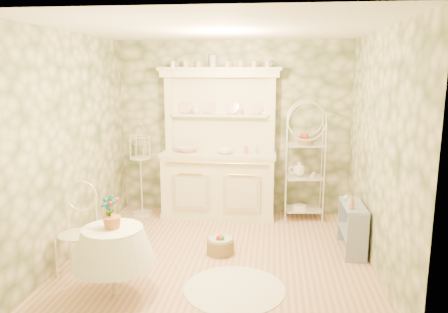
# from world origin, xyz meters

# --- Properties ---
(floor) EXTENTS (3.60, 3.60, 0.00)m
(floor) POSITION_xyz_m (0.00, 0.00, 0.00)
(floor) COLOR #D8AB89
(floor) RESTS_ON ground
(ceiling) EXTENTS (3.60, 3.60, 0.00)m
(ceiling) POSITION_xyz_m (0.00, 0.00, 2.70)
(ceiling) COLOR white
(ceiling) RESTS_ON floor
(wall_left) EXTENTS (3.60, 3.60, 0.00)m
(wall_left) POSITION_xyz_m (-1.80, 0.00, 1.35)
(wall_left) COLOR beige
(wall_left) RESTS_ON floor
(wall_right) EXTENTS (3.60, 3.60, 0.00)m
(wall_right) POSITION_xyz_m (1.80, 0.00, 1.35)
(wall_right) COLOR beige
(wall_right) RESTS_ON floor
(wall_back) EXTENTS (3.60, 3.60, 0.00)m
(wall_back) POSITION_xyz_m (0.00, 1.80, 1.35)
(wall_back) COLOR beige
(wall_back) RESTS_ON floor
(wall_front) EXTENTS (3.60, 3.60, 0.00)m
(wall_front) POSITION_xyz_m (0.00, -1.80, 1.35)
(wall_front) COLOR beige
(wall_front) RESTS_ON floor
(kitchen_dresser) EXTENTS (1.87, 0.61, 2.29)m
(kitchen_dresser) POSITION_xyz_m (-0.20, 1.52, 1.15)
(kitchen_dresser) COLOR white
(kitchen_dresser) RESTS_ON floor
(bakers_rack) EXTENTS (0.63, 0.49, 1.89)m
(bakers_rack) POSITION_xyz_m (1.11, 1.54, 0.94)
(bakers_rack) COLOR white
(bakers_rack) RESTS_ON floor
(side_shelf) EXTENTS (0.27, 0.68, 0.58)m
(side_shelf) POSITION_xyz_m (1.64, 0.34, 0.29)
(side_shelf) COLOR #8994B2
(side_shelf) RESTS_ON floor
(round_table) EXTENTS (0.84, 0.84, 0.75)m
(round_table) POSITION_xyz_m (-0.93, -1.05, 0.38)
(round_table) COLOR white
(round_table) RESTS_ON floor
(cafe_chair) EXTENTS (0.39, 0.39, 0.76)m
(cafe_chair) POSITION_xyz_m (-1.52, -0.62, 0.38)
(cafe_chair) COLOR white
(cafe_chair) RESTS_ON floor
(birdcage_stand) EXTENTS (0.34, 0.34, 1.37)m
(birdcage_stand) POSITION_xyz_m (-1.41, 1.44, 0.68)
(birdcage_stand) COLOR white
(birdcage_stand) RESTS_ON floor
(floor_basket) EXTENTS (0.34, 0.34, 0.20)m
(floor_basket) POSITION_xyz_m (0.00, 0.08, 0.10)
(floor_basket) COLOR olive
(floor_basket) RESTS_ON floor
(lace_rug) EXTENTS (1.30, 1.30, 0.01)m
(lace_rug) POSITION_xyz_m (0.26, -0.81, 0.00)
(lace_rug) COLOR white
(lace_rug) RESTS_ON floor
(bowl_floral) EXTENTS (0.43, 0.43, 0.08)m
(bowl_floral) POSITION_xyz_m (-0.69, 1.51, 1.02)
(bowl_floral) COLOR white
(bowl_floral) RESTS_ON kitchen_dresser
(bowl_white) EXTENTS (0.24, 0.24, 0.08)m
(bowl_white) POSITION_xyz_m (-0.08, 1.43, 1.02)
(bowl_white) COLOR white
(bowl_white) RESTS_ON kitchen_dresser
(cup_left) EXTENTS (0.17, 0.17, 0.10)m
(cup_left) POSITION_xyz_m (-0.57, 1.68, 1.61)
(cup_left) COLOR white
(cup_left) RESTS_ON kitchen_dresser
(cup_right) EXTENTS (0.10, 0.10, 0.09)m
(cup_right) POSITION_xyz_m (0.11, 1.68, 1.61)
(cup_right) COLOR white
(cup_right) RESTS_ON kitchen_dresser
(potted_geranium) EXTENTS (0.20, 0.17, 0.33)m
(potted_geranium) POSITION_xyz_m (-0.96, -1.04, 0.85)
(potted_geranium) COLOR #3F7238
(potted_geranium) RESTS_ON round_table
(bottle_amber) EXTENTS (0.07, 0.07, 0.16)m
(bottle_amber) POSITION_xyz_m (1.58, 0.15, 0.68)
(bottle_amber) COLOR #CE7553
(bottle_amber) RESTS_ON side_shelf
(bottle_blue) EXTENTS (0.06, 0.06, 0.11)m
(bottle_blue) POSITION_xyz_m (1.59, 0.34, 0.65)
(bottle_blue) COLOR #9FB2D2
(bottle_blue) RESTS_ON side_shelf
(bottle_glass) EXTENTS (0.08, 0.08, 0.09)m
(bottle_glass) POSITION_xyz_m (1.57, 0.52, 0.65)
(bottle_glass) COLOR silver
(bottle_glass) RESTS_ON side_shelf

